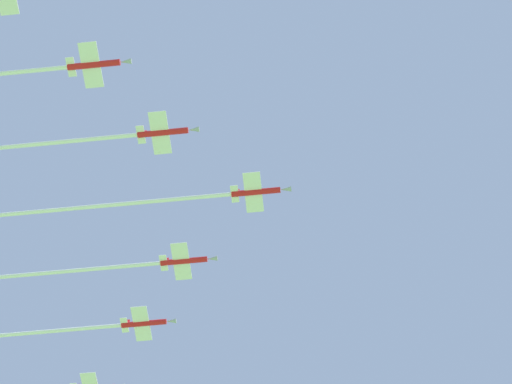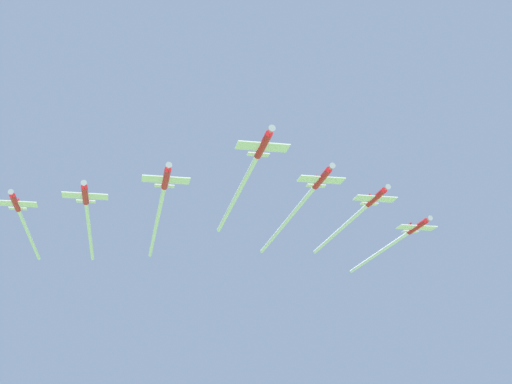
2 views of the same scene
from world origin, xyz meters
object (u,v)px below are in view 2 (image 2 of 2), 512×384
jet_starboard_inner (159,210)px  jet_starboard_outer (88,220)px  jet_lead (246,179)px  jet_port_trail (24,223)px  jet_center_rear (394,243)px  jet_port_inner (297,208)px  jet_port_outer (354,217)px

jet_starboard_inner → jet_starboard_outer: bearing=-28.6°
jet_lead → jet_port_trail: 56.87m
jet_lead → jet_starboard_outer: bearing=-43.5°
jet_lead → jet_center_rear: 56.24m
jet_port_trail → jet_starboard_inner: bearing=145.7°
jet_starboard_outer → jet_port_trail: jet_port_trail is taller
jet_port_inner → jet_port_outer: jet_port_outer is taller
jet_starboard_inner → jet_lead: bearing=126.5°
jet_center_rear → jet_port_trail: (-81.79, 20.61, 0.50)m
jet_lead → jet_port_trail: bearing=-42.1°
jet_port_inner → jet_starboard_outer: 43.06m
jet_starboard_inner → jet_starboard_outer: 16.02m
jet_starboard_inner → jet_port_trail: (-22.86, 25.21, 1.18)m
jet_port_inner → jet_starboard_inner: jet_port_inner is taller
jet_starboard_inner → jet_port_outer: 42.55m
jet_starboard_inner → jet_port_trail: bearing=-34.3°
jet_port_inner → jet_starboard_outer: bearing=-11.2°
jet_port_outer → jet_center_rear: jet_port_outer is taller
jet_port_inner → jet_lead: bearing=52.4°
jet_port_inner → jet_starboard_inner: 28.18m
jet_starboard_outer → jet_center_rear: 71.08m
jet_starboard_outer → jet_port_outer: bearing=177.4°
jet_center_rear → jet_starboard_outer: bearing=8.6°
jet_port_outer → jet_starboard_outer: jet_port_outer is taller
jet_port_outer → jet_starboard_inner: bearing=7.0°
jet_port_inner → jet_center_rear: size_ratio=1.18×
jet_starboard_outer → jet_center_rear: size_ratio=1.10×
jet_starboard_inner → jet_center_rear: jet_center_rear is taller
jet_starboard_outer → jet_port_inner: bearing=168.8°
jet_lead → jet_port_inner: jet_port_inner is taller
jet_port_trail → jet_lead: bearing=137.9°
jet_starboard_inner → jet_port_trail: jet_port_trail is taller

